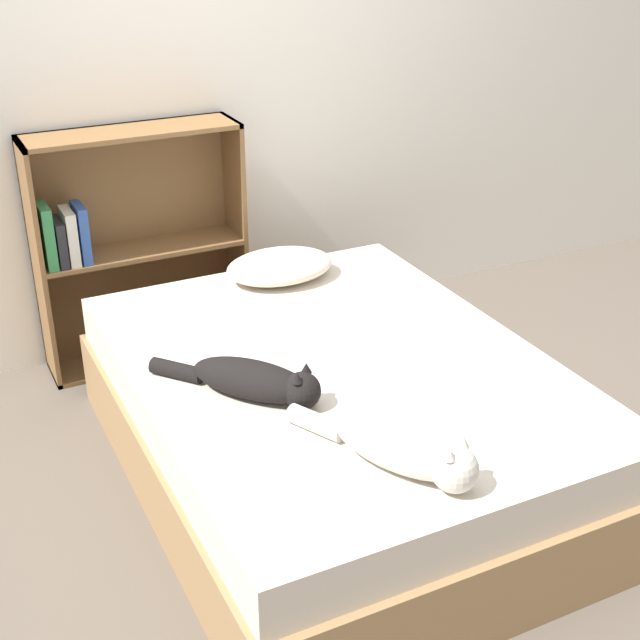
{
  "coord_description": "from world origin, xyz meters",
  "views": [
    {
      "loc": [
        -1.27,
        -2.42,
        2.0
      ],
      "look_at": [
        0.0,
        0.14,
        0.58
      ],
      "focal_mm": 50.0,
      "sensor_mm": 36.0,
      "label": 1
    }
  ],
  "objects_px": {
    "bed": "(337,420)",
    "cat_light": "(403,447)",
    "cat_dark": "(256,381)",
    "pillow": "(280,266)",
    "bookshelf": "(130,244)"
  },
  "relations": [
    {
      "from": "bed",
      "to": "cat_dark",
      "type": "bearing_deg",
      "value": -165.29
    },
    {
      "from": "pillow",
      "to": "cat_dark",
      "type": "relative_size",
      "value": 0.88
    },
    {
      "from": "cat_dark",
      "to": "pillow",
      "type": "bearing_deg",
      "value": 111.72
    },
    {
      "from": "bed",
      "to": "pillow",
      "type": "height_order",
      "value": "pillow"
    },
    {
      "from": "pillow",
      "to": "cat_light",
      "type": "xyz_separation_m",
      "value": [
        -0.24,
        -1.39,
        0.02
      ]
    },
    {
      "from": "pillow",
      "to": "bookshelf",
      "type": "bearing_deg",
      "value": 136.0
    },
    {
      "from": "bed",
      "to": "pillow",
      "type": "bearing_deg",
      "value": 81.43
    },
    {
      "from": "pillow",
      "to": "cat_dark",
      "type": "distance_m",
      "value": 0.96
    },
    {
      "from": "cat_light",
      "to": "cat_dark",
      "type": "distance_m",
      "value": 0.59
    },
    {
      "from": "bed",
      "to": "cat_dark",
      "type": "distance_m",
      "value": 0.47
    },
    {
      "from": "pillow",
      "to": "bed",
      "type": "bearing_deg",
      "value": -98.57
    },
    {
      "from": "bed",
      "to": "bookshelf",
      "type": "xyz_separation_m",
      "value": [
        -0.39,
        1.24,
        0.31
      ]
    },
    {
      "from": "bookshelf",
      "to": "bed",
      "type": "bearing_deg",
      "value": -72.42
    },
    {
      "from": "bed",
      "to": "cat_light",
      "type": "height_order",
      "value": "cat_light"
    },
    {
      "from": "cat_light",
      "to": "bookshelf",
      "type": "distance_m",
      "value": 1.9
    }
  ]
}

